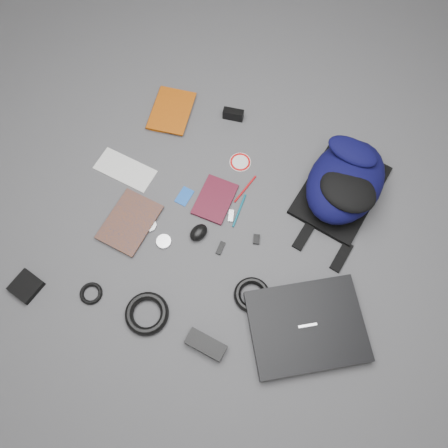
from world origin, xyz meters
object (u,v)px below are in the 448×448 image
(laptop, at_px, (307,326))
(comic_book, at_px, (111,213))
(dvd_case, at_px, (215,199))
(power_brick, at_px, (206,345))
(pouch, at_px, (26,286))
(backpack, at_px, (346,181))
(mouse, at_px, (199,232))
(textbook_red, at_px, (153,107))
(compact_camera, at_px, (233,114))

(laptop, height_order, comic_book, laptop)
(comic_book, xyz_separation_m, dvd_case, (0.36, 0.20, -0.00))
(power_brick, bearing_deg, pouch, -169.55)
(comic_book, height_order, pouch, pouch)
(backpack, relative_size, laptop, 1.08)
(laptop, height_order, power_brick, laptop)
(pouch, bearing_deg, comic_book, 67.19)
(comic_book, xyz_separation_m, mouse, (0.35, 0.04, 0.01))
(mouse, bearing_deg, pouch, -121.07)
(laptop, xyz_separation_m, mouse, (-0.49, 0.19, 0.00))
(power_brick, distance_m, pouch, 0.70)
(backpack, distance_m, power_brick, 0.80)
(backpack, height_order, mouse, backpack)
(textbook_red, height_order, comic_book, textbook_red)
(comic_book, height_order, compact_camera, compact_camera)
(mouse, relative_size, power_brick, 0.55)
(backpack, relative_size, pouch, 4.42)
(dvd_case, bearing_deg, pouch, -130.04)
(textbook_red, relative_size, compact_camera, 2.56)
(laptop, bearing_deg, dvd_case, 113.83)
(mouse, distance_m, pouch, 0.66)
(compact_camera, xyz_separation_m, pouch, (-0.45, -0.97, -0.01))
(backpack, xyz_separation_m, mouse, (-0.46, -0.37, -0.07))
(laptop, relative_size, mouse, 5.08)
(comic_book, bearing_deg, backpack, 33.68)
(textbook_red, distance_m, power_brick, 1.03)
(backpack, xyz_separation_m, comic_book, (-0.81, -0.42, -0.08))
(pouch, bearing_deg, textbook_red, 83.28)
(backpack, height_order, laptop, backpack)
(textbook_red, xyz_separation_m, compact_camera, (0.34, 0.08, 0.01))
(compact_camera, bearing_deg, comic_book, -123.87)
(textbook_red, distance_m, comic_book, 0.52)
(backpack, bearing_deg, pouch, -129.63)
(mouse, xyz_separation_m, pouch, (-0.51, -0.42, -0.01))
(textbook_red, bearing_deg, dvd_case, -44.43)
(laptop, height_order, pouch, laptop)
(textbook_red, xyz_separation_m, power_brick, (0.59, -0.85, 0.01))
(backpack, distance_m, mouse, 0.60)
(comic_book, distance_m, compact_camera, 0.66)
(textbook_red, relative_size, comic_book, 0.95)
(textbook_red, relative_size, mouse, 2.88)
(backpack, relative_size, dvd_case, 2.32)
(backpack, bearing_deg, comic_book, -141.69)
(dvd_case, height_order, compact_camera, compact_camera)
(mouse, bearing_deg, comic_book, -153.39)
(backpack, height_order, compact_camera, backpack)
(comic_book, height_order, mouse, mouse)
(backpack, bearing_deg, laptop, -75.84)
(textbook_red, relative_size, dvd_case, 1.22)
(laptop, xyz_separation_m, compact_camera, (-0.56, 0.74, 0.00))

